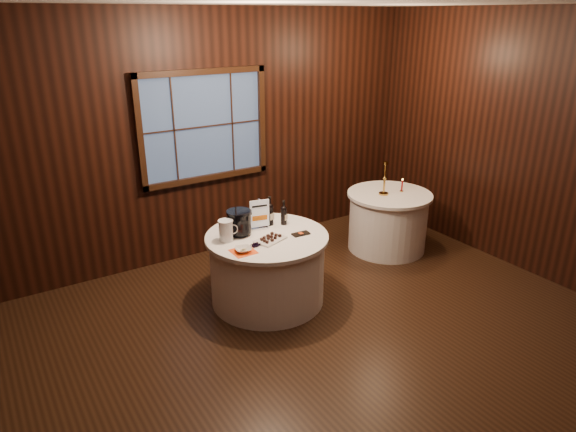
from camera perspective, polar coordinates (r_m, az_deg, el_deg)
ground at (r=4.97m, az=3.81°, el=-14.25°), size 6.00×6.00×0.00m
back_wall at (r=6.35m, az=-9.36°, el=8.89°), size 6.00×0.10×3.00m
main_table at (r=5.48m, az=-2.31°, el=-5.80°), size 1.28×1.28×0.77m
side_table at (r=6.81m, az=11.02°, el=-0.54°), size 1.08×1.08×0.77m
sign_stand at (r=5.43m, az=-3.17°, el=-0.30°), size 0.21×0.14×0.34m
port_bottle_left at (r=5.52m, az=-2.04°, el=0.37°), size 0.08×0.08×0.32m
port_bottle_right at (r=5.54m, az=-0.47°, el=0.22°), size 0.07×0.08×0.27m
ice_bucket at (r=5.29m, az=-5.43°, el=-0.69°), size 0.26×0.26×0.26m
chocolate_plate at (r=5.18m, az=-1.98°, el=-2.55°), size 0.36×0.29×0.04m
chocolate_box at (r=5.33m, az=1.44°, el=-2.00°), size 0.19×0.10×0.02m
grape_bunch at (r=5.06m, az=-3.60°, el=-3.20°), size 0.15×0.06×0.04m
glass_pitcher at (r=5.18m, az=-6.89°, el=-1.59°), size 0.20×0.15×0.22m
orange_napkin at (r=4.97m, az=-4.99°, el=-3.95°), size 0.22×0.22×0.00m
cracker_bowl at (r=4.96m, az=-5.00°, el=-3.73°), size 0.19×0.19×0.04m
brass_candlestick at (r=6.57m, az=10.65°, el=3.65°), size 0.12×0.12×0.43m
red_candle at (r=6.76m, az=12.54°, el=3.23°), size 0.05×0.05×0.17m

